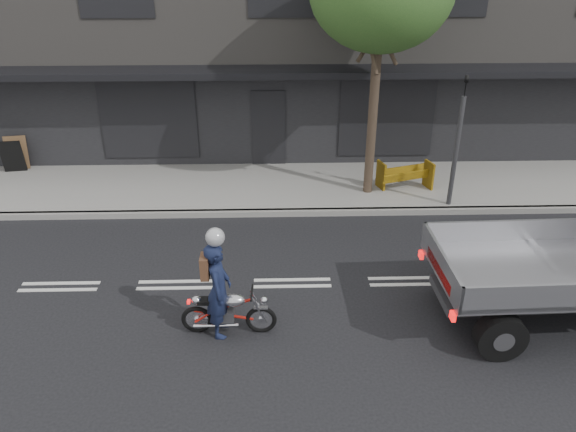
# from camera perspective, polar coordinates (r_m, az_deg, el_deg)

# --- Properties ---
(ground) EXTENTS (80.00, 80.00, 0.00)m
(ground) POSITION_cam_1_polar(r_m,az_deg,el_deg) (11.73, 0.45, -6.84)
(ground) COLOR black
(ground) RESTS_ON ground
(sidewalk) EXTENTS (32.00, 3.20, 0.15)m
(sidewalk) POSITION_cam_1_polar(r_m,az_deg,el_deg) (15.81, -0.13, 2.98)
(sidewalk) COLOR gray
(sidewalk) RESTS_ON ground
(kerb) EXTENTS (32.00, 0.20, 0.15)m
(kerb) POSITION_cam_1_polar(r_m,az_deg,el_deg) (14.37, 0.03, 0.35)
(kerb) COLOR gray
(kerb) RESTS_ON ground
(building_main) EXTENTS (26.00, 10.00, 8.00)m
(building_main) POSITION_cam_1_polar(r_m,az_deg,el_deg) (21.17, -0.62, 20.27)
(building_main) COLOR slate
(building_main) RESTS_ON ground
(traffic_light_pole) EXTENTS (0.12, 0.12, 3.50)m
(traffic_light_pole) POSITION_cam_1_polar(r_m,az_deg,el_deg) (14.68, 16.72, 6.48)
(traffic_light_pole) COLOR #2D2D30
(traffic_light_pole) RESTS_ON ground
(motorcycle) EXTENTS (1.73, 0.50, 0.89)m
(motorcycle) POSITION_cam_1_polar(r_m,az_deg,el_deg) (10.25, -6.06, -9.59)
(motorcycle) COLOR black
(motorcycle) RESTS_ON ground
(rider) EXTENTS (0.46, 0.68, 1.84)m
(rider) POSITION_cam_1_polar(r_m,az_deg,el_deg) (10.00, -7.05, -7.47)
(rider) COLOR #161D3C
(rider) RESTS_ON ground
(construction_barrier) EXTENTS (1.52, 0.98, 0.79)m
(construction_barrier) POSITION_cam_1_polar(r_m,az_deg,el_deg) (15.58, 11.95, 3.86)
(construction_barrier) COLOR #FFB50D
(construction_barrier) RESTS_ON sidewalk
(sandwich_board) EXTENTS (0.68, 0.51, 0.99)m
(sandwich_board) POSITION_cam_1_polar(r_m,az_deg,el_deg) (18.27, -26.22, 5.45)
(sandwich_board) COLOR black
(sandwich_board) RESTS_ON sidewalk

